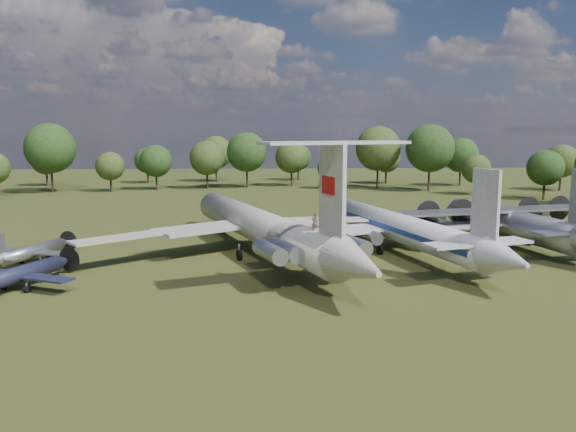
{
  "coord_description": "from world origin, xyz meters",
  "views": [
    {
      "loc": [
        2.97,
        -61.29,
        14.49
      ],
      "look_at": [
        6.09,
        0.14,
        5.0
      ],
      "focal_mm": 35.0,
      "sensor_mm": 36.0,
      "label": 1
    }
  ],
  "objects_px": {
    "person_on_il62": "(315,222)",
    "small_prop_northwest": "(32,254)",
    "tu104_jet": "(397,232)",
    "an12_transport": "(511,227)",
    "il62_airliner": "(259,232)",
    "small_prop_west": "(17,279)"
  },
  "relations": [
    {
      "from": "small_prop_northwest",
      "to": "person_on_il62",
      "type": "bearing_deg",
      "value": -0.39
    },
    {
      "from": "small_prop_west",
      "to": "small_prop_northwest",
      "type": "bearing_deg",
      "value": 129.14
    },
    {
      "from": "il62_airliner",
      "to": "person_on_il62",
      "type": "distance_m",
      "value": 15.24
    },
    {
      "from": "an12_transport",
      "to": "small_prop_northwest",
      "type": "xyz_separation_m",
      "value": [
        -56.58,
        -7.23,
        -1.24
      ]
    },
    {
      "from": "person_on_il62",
      "to": "small_prop_northwest",
      "type": "bearing_deg",
      "value": -31.05
    },
    {
      "from": "il62_airliner",
      "to": "tu104_jet",
      "type": "relative_size",
      "value": 1.16
    },
    {
      "from": "il62_airliner",
      "to": "person_on_il62",
      "type": "xyz_separation_m",
      "value": [
        5.17,
        -13.91,
        3.46
      ]
    },
    {
      "from": "small_prop_west",
      "to": "person_on_il62",
      "type": "xyz_separation_m",
      "value": [
        27.13,
        -0.08,
        5.01
      ]
    },
    {
      "from": "small_prop_west",
      "to": "il62_airliner",
      "type": "bearing_deg",
      "value": 56.42
    },
    {
      "from": "il62_airliner",
      "to": "person_on_il62",
      "type": "bearing_deg",
      "value": -90.0
    },
    {
      "from": "il62_airliner",
      "to": "small_prop_west",
      "type": "xyz_separation_m",
      "value": [
        -21.96,
        -13.83,
        -1.55
      ]
    },
    {
      "from": "il62_airliner",
      "to": "small_prop_west",
      "type": "relative_size",
      "value": 3.61
    },
    {
      "from": "small_prop_northwest",
      "to": "person_on_il62",
      "type": "xyz_separation_m",
      "value": [
        29.92,
        -10.56,
        5.09
      ]
    },
    {
      "from": "small_prop_west",
      "to": "small_prop_northwest",
      "type": "relative_size",
      "value": 1.08
    },
    {
      "from": "il62_airliner",
      "to": "an12_transport",
      "type": "bearing_deg",
      "value": -13.42
    },
    {
      "from": "il62_airliner",
      "to": "tu104_jet",
      "type": "height_order",
      "value": "il62_airliner"
    },
    {
      "from": "il62_airliner",
      "to": "an12_transport",
      "type": "distance_m",
      "value": 32.07
    },
    {
      "from": "person_on_il62",
      "to": "small_prop_west",
      "type": "bearing_deg",
      "value": -11.77
    },
    {
      "from": "tu104_jet",
      "to": "an12_transport",
      "type": "distance_m",
      "value": 15.63
    },
    {
      "from": "il62_airliner",
      "to": "tu104_jet",
      "type": "xyz_separation_m",
      "value": [
        16.5,
        0.82,
        -0.33
      ]
    },
    {
      "from": "il62_airliner",
      "to": "small_prop_west",
      "type": "distance_m",
      "value": 26.0
    },
    {
      "from": "small_prop_northwest",
      "to": "tu104_jet",
      "type": "bearing_deg",
      "value": 24.83
    }
  ]
}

